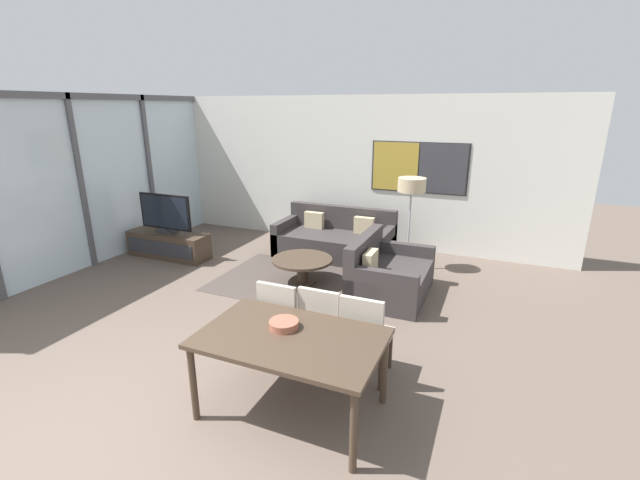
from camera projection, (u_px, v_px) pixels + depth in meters
The scene contains 15 objects.
ground_plane at pixel (95, 451), 3.37m from camera, with size 24.00×24.00×0.00m, color brown.
wall_back at pixel (352, 171), 8.17m from camera, with size 8.16×0.09×2.80m.
window_wall_left at pixel (79, 175), 6.87m from camera, with size 0.07×5.98×2.80m.
area_rug at pixel (302, 282), 6.59m from camera, with size 2.64×1.80×0.01m.
tv_console at pixel (169, 245), 7.65m from camera, with size 1.53×0.47×0.45m.
television at pixel (165, 214), 7.49m from camera, with size 1.07×0.20×0.69m.
sofa_main at pixel (336, 240), 7.75m from camera, with size 2.05×0.98×0.84m.
sofa_side at pixel (386, 276), 6.11m from camera, with size 0.98×1.38×0.84m.
coffee_table at pixel (302, 265), 6.50m from camera, with size 0.92×0.92×0.39m.
dining_table at pixel (291, 344), 3.62m from camera, with size 1.55×0.97×0.75m.
dining_chair_left at pixel (283, 316), 4.43m from camera, with size 0.46×0.46×0.92m.
dining_chair_centre at pixel (323, 323), 4.30m from camera, with size 0.46×0.46×0.92m.
dining_chair_right at pixel (365, 332), 4.12m from camera, with size 0.46×0.46×0.92m.
fruit_bowl at pixel (284, 324), 3.72m from camera, with size 0.26×0.26×0.07m.
floor_lamp at pixel (412, 190), 6.77m from camera, with size 0.44×0.44×1.52m.
Camera 1 is at (2.71, -1.80, 2.59)m, focal length 24.00 mm.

